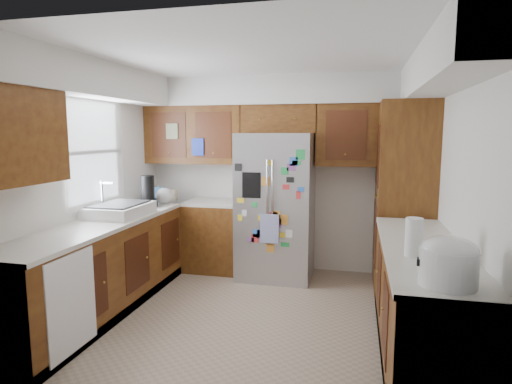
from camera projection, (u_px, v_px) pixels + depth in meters
floor at (253, 314)px, 4.28m from camera, size 3.60×3.60×0.00m
room_shell at (251, 131)px, 4.41m from camera, size 3.64×3.24×2.52m
left_counter_run at (130, 263)px, 4.56m from camera, size 1.36×3.20×0.92m
right_counter_run at (421, 307)px, 3.42m from camera, size 0.63×2.25×0.92m
pantry at (404, 197)px, 4.90m from camera, size 0.60×0.90×2.15m
fridge at (276, 206)px, 5.32m from camera, size 0.90×0.79×1.80m
bridge_cabinet at (280, 119)px, 5.39m from camera, size 0.96×0.34×0.35m
fridge_top_items at (264, 94)px, 5.38m from camera, size 0.76×0.38×0.31m
sink_assembly at (120, 210)px, 4.58m from camera, size 0.52×0.70×0.37m
left_counter_clutter at (155, 194)px, 5.27m from camera, size 0.32×0.84×0.38m
rice_cooker at (449, 260)px, 2.47m from camera, size 0.34×0.33×0.29m
paper_towel at (414, 237)px, 3.06m from camera, size 0.12×0.12×0.28m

